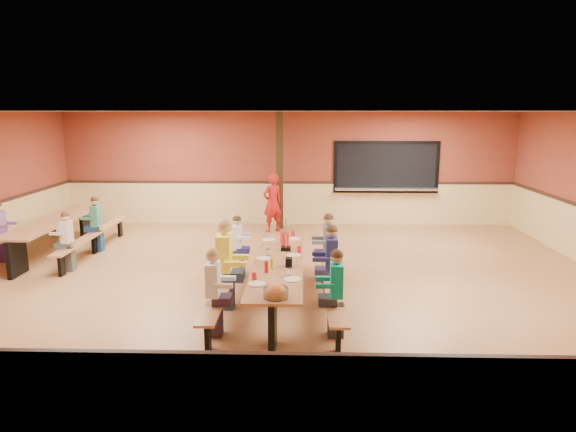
{
  "coord_description": "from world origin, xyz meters",
  "views": [
    {
      "loc": [
        0.39,
        -8.65,
        3.0
      ],
      "look_at": [
        0.13,
        0.38,
        1.15
      ],
      "focal_mm": 32.0,
      "sensor_mm": 36.0,
      "label": 1
    }
  ],
  "objects": [
    {
      "name": "ground",
      "position": [
        0.0,
        0.0,
        0.0
      ],
      "size": [
        12.0,
        12.0,
        0.0
      ],
      "primitive_type": "plane",
      "color": "brown",
      "rests_on": "ground"
    },
    {
      "name": "room_envelope",
      "position": [
        0.0,
        0.0,
        0.69
      ],
      "size": [
        12.04,
        10.04,
        3.02
      ],
      "color": "brown",
      "rests_on": "ground"
    },
    {
      "name": "kitchen_pass_through",
      "position": [
        2.6,
        4.96,
        1.49
      ],
      "size": [
        2.78,
        0.28,
        1.38
      ],
      "color": "black",
      "rests_on": "ground"
    },
    {
      "name": "structural_post",
      "position": [
        -0.2,
        4.4,
        1.5
      ],
      "size": [
        0.18,
        0.18,
        3.0
      ],
      "primitive_type": "cube",
      "color": "black",
      "rests_on": "ground"
    },
    {
      "name": "cafeteria_table_main",
      "position": [
        0.03,
        -1.07,
        0.53
      ],
      "size": [
        1.91,
        3.7,
        0.74
      ],
      "color": "#9D633E",
      "rests_on": "ground"
    },
    {
      "name": "cafeteria_table_second",
      "position": [
        -4.89,
        1.89,
        0.53
      ],
      "size": [
        1.91,
        3.7,
        0.74
      ],
      "color": "#9D633E",
      "rests_on": "ground"
    },
    {
      "name": "seated_child_white_left",
      "position": [
        -0.8,
        -2.14,
        0.6
      ],
      "size": [
        0.37,
        0.3,
        1.21
      ],
      "primitive_type": null,
      "color": "white",
      "rests_on": "ground"
    },
    {
      "name": "seated_adult_yellow",
      "position": [
        -0.8,
        -1.13,
        0.7
      ],
      "size": [
        0.46,
        0.37,
        1.39
      ],
      "primitive_type": null,
      "color": "#FFFE39",
      "rests_on": "ground"
    },
    {
      "name": "seated_child_grey_left",
      "position": [
        -0.8,
        0.42,
        0.56
      ],
      "size": [
        0.33,
        0.27,
        1.13
      ],
      "primitive_type": null,
      "color": "white",
      "rests_on": "ground"
    },
    {
      "name": "seated_child_teal_right",
      "position": [
        0.85,
        -2.11,
        0.6
      ],
      "size": [
        0.36,
        0.3,
        1.19
      ],
      "primitive_type": null,
      "color": "#0B8D7B",
      "rests_on": "ground"
    },
    {
      "name": "seated_child_navy_right",
      "position": [
        0.85,
        -0.89,
        0.63
      ],
      "size": [
        0.39,
        0.32,
        1.25
      ],
      "primitive_type": null,
      "color": "navy",
      "rests_on": "ground"
    },
    {
      "name": "seated_child_char_right",
      "position": [
        0.85,
        0.16,
        0.61
      ],
      "size": [
        0.38,
        0.31,
        1.22
      ],
      "primitive_type": null,
      "color": "#555C5F",
      "rests_on": "ground"
    },
    {
      "name": "seated_child_purple_sec",
      "position": [
        -5.72,
        1.24,
        0.61
      ],
      "size": [
        0.37,
        0.3,
        1.21
      ],
      "primitive_type": null,
      "color": "#83558A",
      "rests_on": "ground"
    },
    {
      "name": "seated_child_green_sec",
      "position": [
        -4.07,
        2.06,
        0.6
      ],
      "size": [
        0.36,
        0.29,
        1.19
      ],
      "primitive_type": null,
      "color": "#35795F",
      "rests_on": "ground"
    },
    {
      "name": "seated_child_tan_sec",
      "position": [
        -4.07,
        0.65,
        0.57
      ],
      "size": [
        0.33,
        0.27,
        1.13
      ],
      "primitive_type": null,
      "color": "#B4A492",
      "rests_on": "ground"
    },
    {
      "name": "standing_woman",
      "position": [
        -0.37,
        4.04,
        0.74
      ],
      "size": [
        0.65,
        0.61,
        1.48
      ],
      "primitive_type": "imported",
      "rotation": [
        0.0,
        0.0,
        3.79
      ],
      "color": "red",
      "rests_on": "ground"
    },
    {
      "name": "punch_pitcher",
      "position": [
        0.08,
        -0.1,
        0.85
      ],
      "size": [
        0.16,
        0.16,
        0.22
      ],
      "primitive_type": "cylinder",
      "color": "red",
      "rests_on": "cafeteria_table_main"
    },
    {
      "name": "chip_bowl",
      "position": [
        0.07,
        -2.65,
        0.81
      ],
      "size": [
        0.32,
        0.32,
        0.15
      ],
      "primitive_type": null,
      "color": "orange",
      "rests_on": "cafeteria_table_main"
    },
    {
      "name": "napkin_dispenser",
      "position": [
        0.19,
        -1.35,
        0.8
      ],
      "size": [
        0.1,
        0.14,
        0.13
      ],
      "primitive_type": "cube",
      "color": "black",
      "rests_on": "cafeteria_table_main"
    },
    {
      "name": "condiment_mustard",
      "position": [
        -0.05,
        -1.49,
        0.82
      ],
      "size": [
        0.06,
        0.06,
        0.17
      ],
      "primitive_type": "cylinder",
      "color": "yellow",
      "rests_on": "cafeteria_table_main"
    },
    {
      "name": "condiment_ketchup",
      "position": [
        -0.12,
        -1.66,
        0.82
      ],
      "size": [
        0.06,
        0.06,
        0.17
      ],
      "primitive_type": "cylinder",
      "color": "#B2140F",
      "rests_on": "cafeteria_table_main"
    },
    {
      "name": "table_paddle",
      "position": [
        0.12,
        -0.45,
        0.88
      ],
      "size": [
        0.16,
        0.16,
        0.56
      ],
      "color": "black",
      "rests_on": "cafeteria_table_main"
    },
    {
      "name": "place_settings",
      "position": [
        0.03,
        -1.07,
        0.8
      ],
      "size": [
        0.65,
        3.3,
        0.11
      ],
      "primitive_type": null,
      "color": "beige",
      "rests_on": "cafeteria_table_main"
    }
  ]
}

